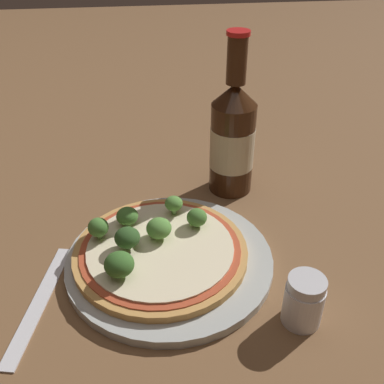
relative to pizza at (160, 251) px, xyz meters
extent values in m
plane|color=brown|center=(0.00, 0.02, -0.02)|extent=(3.00, 3.00, 0.00)
cylinder|color=#B2B7B2|center=(0.01, 0.00, -0.01)|extent=(0.26, 0.26, 0.01)
cylinder|color=tan|center=(0.00, 0.00, 0.00)|extent=(0.22, 0.22, 0.01)
cylinder|color=#B74728|center=(0.00, 0.00, 0.00)|extent=(0.20, 0.20, 0.00)
cylinder|color=beige|center=(0.00, 0.00, 0.01)|extent=(0.18, 0.18, 0.00)
cylinder|color=#6B8E51|center=(-0.07, 0.03, 0.01)|extent=(0.01, 0.01, 0.01)
ellipsoid|color=#477A33|center=(-0.07, 0.03, 0.02)|extent=(0.03, 0.03, 0.02)
cylinder|color=#6B8E51|center=(0.00, 0.02, 0.01)|extent=(0.01, 0.01, 0.01)
ellipsoid|color=#568E3D|center=(0.00, 0.02, 0.02)|extent=(0.03, 0.03, 0.02)
cylinder|color=#6B8E51|center=(-0.04, 0.00, 0.01)|extent=(0.01, 0.01, 0.01)
ellipsoid|color=#2D5123|center=(-0.04, 0.00, 0.02)|extent=(0.03, 0.03, 0.02)
cylinder|color=#6B8E51|center=(0.02, 0.07, 0.01)|extent=(0.01, 0.01, 0.01)
ellipsoid|color=#568E3D|center=(0.02, 0.07, 0.02)|extent=(0.02, 0.02, 0.02)
cylinder|color=#6B8E51|center=(0.05, 0.04, 0.01)|extent=(0.01, 0.01, 0.01)
ellipsoid|color=#477A33|center=(0.05, 0.04, 0.02)|extent=(0.03, 0.03, 0.02)
cylinder|color=#6B8E51|center=(-0.05, -0.04, 0.01)|extent=(0.01, 0.01, 0.01)
ellipsoid|color=#386628|center=(-0.05, -0.04, 0.02)|extent=(0.03, 0.03, 0.03)
cylinder|color=#6B8E51|center=(-0.04, 0.05, 0.01)|extent=(0.01, 0.01, 0.01)
ellipsoid|color=#477A33|center=(-0.04, 0.05, 0.02)|extent=(0.03, 0.03, 0.02)
cylinder|color=#381E0F|center=(0.12, 0.16, 0.05)|extent=(0.07, 0.07, 0.14)
cylinder|color=#C6B793|center=(0.12, 0.16, 0.05)|extent=(0.07, 0.07, 0.06)
cone|color=#381E0F|center=(0.12, 0.16, 0.14)|extent=(0.07, 0.07, 0.03)
cylinder|color=#381E0F|center=(0.12, 0.16, 0.18)|extent=(0.03, 0.03, 0.06)
cylinder|color=red|center=(0.12, 0.16, 0.22)|extent=(0.03, 0.03, 0.01)
cylinder|color=silver|center=(0.15, -0.11, 0.01)|extent=(0.04, 0.04, 0.05)
cylinder|color=silver|center=(0.15, -0.11, 0.04)|extent=(0.04, 0.04, 0.01)
cube|color=silver|center=(-0.14, -0.05, -0.02)|extent=(0.06, 0.18, 0.00)
camera|label=1|loc=(-0.01, -0.42, 0.37)|focal=42.00mm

